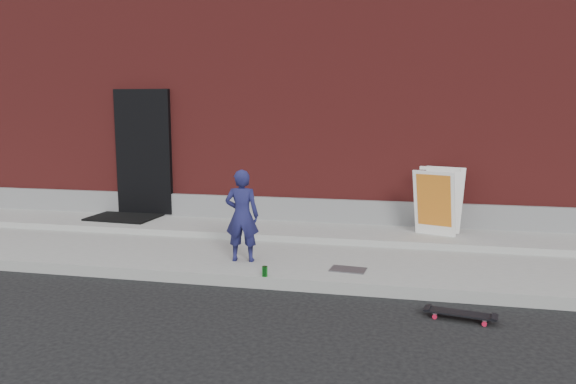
% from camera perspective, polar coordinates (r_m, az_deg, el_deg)
% --- Properties ---
extents(ground, '(80.00, 80.00, 0.00)m').
position_cam_1_polar(ground, '(7.12, -5.72, -9.59)').
color(ground, black).
rests_on(ground, ground).
extents(sidewalk, '(20.00, 3.00, 0.15)m').
position_cam_1_polar(sidewalk, '(8.48, -2.61, -6.00)').
color(sidewalk, gray).
rests_on(sidewalk, ground).
extents(apron, '(20.00, 1.20, 0.10)m').
position_cam_1_polar(apron, '(9.30, -1.20, -3.87)').
color(apron, gray).
rests_on(apron, sidewalk).
extents(building, '(20.00, 8.10, 5.00)m').
position_cam_1_polar(building, '(13.58, 3.32, 9.90)').
color(building, maroon).
rests_on(building, ground).
extents(child, '(0.49, 0.35, 1.25)m').
position_cam_1_polar(child, '(7.56, -4.70, -2.40)').
color(child, '#1B1C4C').
rests_on(child, sidewalk).
extents(skateboard, '(0.74, 0.32, 0.08)m').
position_cam_1_polar(skateboard, '(6.31, 17.09, -11.75)').
color(skateboard, red).
rests_on(skateboard, ground).
extents(pizza_sign, '(0.83, 0.90, 1.04)m').
position_cam_1_polar(pizza_sign, '(9.01, 15.01, -0.87)').
color(pizza_sign, white).
rests_on(pizza_sign, apron).
extents(soda_can, '(0.08, 0.08, 0.13)m').
position_cam_1_polar(soda_can, '(6.99, -2.37, -8.06)').
color(soda_can, '#1B8926').
rests_on(soda_can, sidewalk).
extents(doormat, '(1.22, 1.01, 0.03)m').
position_cam_1_polar(doormat, '(10.45, -16.19, -2.42)').
color(doormat, black).
rests_on(doormat, apron).
extents(utility_plate, '(0.47, 0.33, 0.01)m').
position_cam_1_polar(utility_plate, '(7.30, 6.12, -7.84)').
color(utility_plate, '#59585E').
rests_on(utility_plate, sidewalk).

